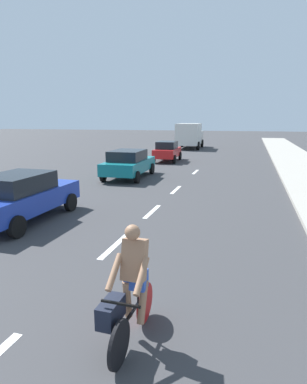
{
  "coord_description": "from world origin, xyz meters",
  "views": [
    {
      "loc": [
        3.27,
        1.92,
        3.24
      ],
      "look_at": [
        0.53,
        11.17,
        1.1
      ],
      "focal_mm": 30.62,
      "sensor_mm": 36.0,
      "label": 1
    }
  ],
  "objects_px": {
    "delivery_truck": "(190,135)",
    "parked_car_red": "(167,151)",
    "cyclist": "(129,291)",
    "parked_car_blue": "(21,196)",
    "parked_car_teal": "(129,163)"
  },
  "relations": [
    {
      "from": "delivery_truck",
      "to": "parked_car_red",
      "type": "bearing_deg",
      "value": -90.01
    },
    {
      "from": "cyclist",
      "to": "delivery_truck",
      "type": "relative_size",
      "value": 0.29
    },
    {
      "from": "parked_car_blue",
      "to": "delivery_truck",
      "type": "relative_size",
      "value": 0.67
    },
    {
      "from": "parked_car_teal",
      "to": "delivery_truck",
      "type": "height_order",
      "value": "delivery_truck"
    },
    {
      "from": "parked_car_red",
      "to": "delivery_truck",
      "type": "distance_m",
      "value": 12.21
    },
    {
      "from": "parked_car_blue",
      "to": "cyclist",
      "type": "bearing_deg",
      "value": -40.43
    },
    {
      "from": "parked_car_blue",
      "to": "delivery_truck",
      "type": "height_order",
      "value": "delivery_truck"
    },
    {
      "from": "cyclist",
      "to": "parked_car_blue",
      "type": "distance_m",
      "value": 7.16
    },
    {
      "from": "cyclist",
      "to": "delivery_truck",
      "type": "xyz_separation_m",
      "value": [
        -5.22,
        33.29,
        0.67
      ]
    },
    {
      "from": "parked_car_blue",
      "to": "parked_car_red",
      "type": "xyz_separation_m",
      "value": [
        0.71,
        16.48,
        -0.01
      ]
    },
    {
      "from": "cyclist",
      "to": "parked_car_blue",
      "type": "bearing_deg",
      "value": -39.33
    },
    {
      "from": "parked_car_blue",
      "to": "delivery_truck",
      "type": "bearing_deg",
      "value": 89.3
    },
    {
      "from": "cyclist",
      "to": "parked_car_teal",
      "type": "height_order",
      "value": "cyclist"
    },
    {
      "from": "parked_car_red",
      "to": "delivery_truck",
      "type": "relative_size",
      "value": 0.62
    },
    {
      "from": "parked_car_teal",
      "to": "delivery_truck",
      "type": "distance_m",
      "value": 20.08
    }
  ]
}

